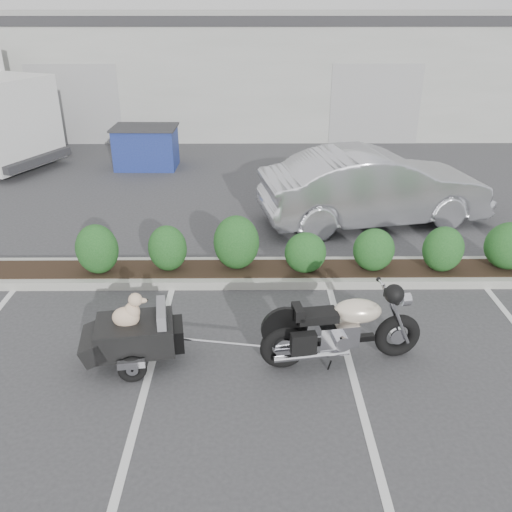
{
  "coord_description": "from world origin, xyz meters",
  "views": [
    {
      "loc": [
        -0.13,
        -6.38,
        4.51
      ],
      "look_at": [
        -0.06,
        1.48,
        0.75
      ],
      "focal_mm": 38.0,
      "sensor_mm": 36.0,
      "label": 1
    }
  ],
  "objects_px": {
    "pet_trailer": "(134,334)",
    "sedan": "(374,187)",
    "motorcycle": "(342,330)",
    "dumpster": "(146,147)"
  },
  "relations": [
    {
      "from": "pet_trailer",
      "to": "sedan",
      "type": "bearing_deg",
      "value": 41.27
    },
    {
      "from": "motorcycle",
      "to": "sedan",
      "type": "bearing_deg",
      "value": 65.18
    },
    {
      "from": "motorcycle",
      "to": "pet_trailer",
      "type": "height_order",
      "value": "motorcycle"
    },
    {
      "from": "motorcycle",
      "to": "dumpster",
      "type": "bearing_deg",
      "value": 105.31
    },
    {
      "from": "pet_trailer",
      "to": "dumpster",
      "type": "height_order",
      "value": "dumpster"
    },
    {
      "from": "pet_trailer",
      "to": "sedan",
      "type": "height_order",
      "value": "sedan"
    },
    {
      "from": "pet_trailer",
      "to": "dumpster",
      "type": "distance_m",
      "value": 9.56
    },
    {
      "from": "dumpster",
      "to": "sedan",
      "type": "bearing_deg",
      "value": -35.98
    },
    {
      "from": "motorcycle",
      "to": "dumpster",
      "type": "height_order",
      "value": "motorcycle"
    },
    {
      "from": "pet_trailer",
      "to": "dumpster",
      "type": "relative_size",
      "value": 0.98
    }
  ]
}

